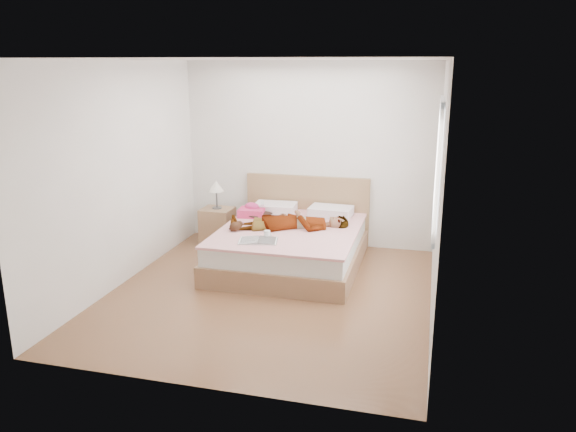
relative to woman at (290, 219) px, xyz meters
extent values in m
plane|color=#4D2918|center=(0.01, -1.01, -0.62)|extent=(4.00, 4.00, 0.00)
imported|color=white|center=(0.00, 0.00, 0.00)|extent=(1.65, 1.00, 0.21)
ellipsoid|color=black|center=(-0.57, 0.45, -0.07)|extent=(0.50, 0.56, 0.07)
cube|color=silver|center=(-0.50, 0.40, 0.08)|extent=(0.07, 0.11, 0.05)
plane|color=white|center=(0.01, -1.01, 1.98)|extent=(4.00, 4.00, 0.00)
plane|color=silver|center=(0.01, 0.99, 0.68)|extent=(3.60, 0.00, 3.60)
plane|color=white|center=(0.01, -3.01, 0.68)|extent=(3.60, 0.00, 3.60)
plane|color=silver|center=(-1.79, -1.01, 0.68)|extent=(0.00, 4.00, 4.00)
plane|color=silver|center=(1.81, -1.01, 0.68)|extent=(0.00, 4.00, 4.00)
cube|color=white|center=(1.79, -0.71, 0.88)|extent=(0.02, 1.10, 1.30)
cube|color=silver|center=(1.79, -1.29, 0.88)|extent=(0.04, 0.06, 1.42)
cube|color=silver|center=(1.79, -0.13, 0.88)|extent=(0.04, 0.06, 1.42)
cube|color=silver|center=(1.79, -0.71, 0.20)|extent=(0.04, 1.22, 0.06)
cube|color=silver|center=(1.79, -0.71, 1.56)|extent=(0.04, 1.22, 0.06)
cube|color=silver|center=(1.78, -0.71, 0.88)|extent=(0.03, 0.04, 1.30)
cube|color=brown|center=(0.01, -0.06, -0.49)|extent=(1.78, 2.08, 0.26)
cube|color=silver|center=(0.01, -0.06, -0.25)|extent=(1.70, 2.00, 0.22)
cube|color=white|center=(0.01, -0.06, -0.12)|extent=(1.74, 2.04, 0.03)
cube|color=brown|center=(0.01, 0.95, -0.12)|extent=(1.80, 0.07, 1.00)
cube|color=silver|center=(-0.39, 0.66, -0.04)|extent=(0.61, 0.44, 0.13)
cube|color=silver|center=(0.41, 0.66, -0.04)|extent=(0.60, 0.43, 0.13)
cube|color=#FF4576|center=(-0.64, 0.36, -0.05)|extent=(0.37, 0.31, 0.11)
ellipsoid|color=#EC407F|center=(-0.66, 0.41, 0.03)|extent=(0.25, 0.21, 0.11)
cube|color=silver|center=(-0.22, -0.69, -0.10)|extent=(0.50, 0.38, 0.01)
cube|color=white|center=(-0.34, -0.71, -0.09)|extent=(0.28, 0.34, 0.02)
cube|color=black|center=(-0.11, -0.66, -0.09)|extent=(0.28, 0.34, 0.02)
cylinder|color=white|center=(-0.16, -0.51, -0.06)|extent=(0.10, 0.10, 0.09)
torus|color=white|center=(-0.12, -0.53, -0.06)|extent=(0.06, 0.03, 0.06)
cylinder|color=black|center=(-0.16, -0.51, -0.03)|extent=(0.09, 0.09, 0.00)
ellipsoid|color=black|center=(-0.63, -0.35, -0.05)|extent=(0.18, 0.19, 0.12)
ellipsoid|color=#F6ECCD|center=(-0.63, -0.36, -0.04)|extent=(0.10, 0.10, 0.06)
sphere|color=black|center=(-0.60, -0.27, -0.04)|extent=(0.09, 0.09, 0.09)
sphere|color=pink|center=(-0.62, -0.23, -0.02)|extent=(0.03, 0.03, 0.03)
sphere|color=pink|center=(-0.56, -0.25, -0.02)|extent=(0.03, 0.03, 0.03)
ellipsoid|color=black|center=(-0.69, -0.37, -0.07)|extent=(0.05, 0.06, 0.03)
ellipsoid|color=black|center=(-0.59, -0.40, -0.07)|extent=(0.05, 0.06, 0.03)
cube|color=olive|center=(-1.23, 0.55, -0.35)|extent=(0.45, 0.40, 0.54)
cylinder|color=#525252|center=(-1.23, 0.55, -0.07)|extent=(0.14, 0.14, 0.02)
cylinder|color=#454545|center=(-1.23, 0.55, 0.07)|extent=(0.02, 0.02, 0.27)
cone|color=white|center=(-1.23, 0.55, 0.25)|extent=(0.22, 0.22, 0.16)
camera|label=1|loc=(1.72, -6.75, 1.95)|focal=35.00mm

